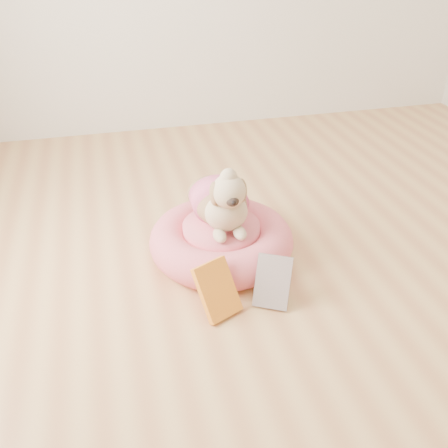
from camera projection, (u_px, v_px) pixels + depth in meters
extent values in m
plane|color=tan|center=(346.00, 312.00, 2.01)|extent=(4.50, 4.50, 0.00)
cylinder|color=#CE505D|center=(221.00, 246.00, 2.33)|extent=(0.48, 0.48, 0.10)
torus|color=#CE505D|center=(221.00, 240.00, 2.31)|extent=(0.67, 0.67, 0.17)
cylinder|color=#CE505D|center=(221.00, 233.00, 2.29)|extent=(0.35, 0.35, 0.09)
cube|color=yellow|center=(217.00, 290.00, 1.97)|extent=(0.20, 0.20, 0.21)
cube|color=white|center=(273.00, 282.00, 2.02)|extent=(0.18, 0.18, 0.20)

